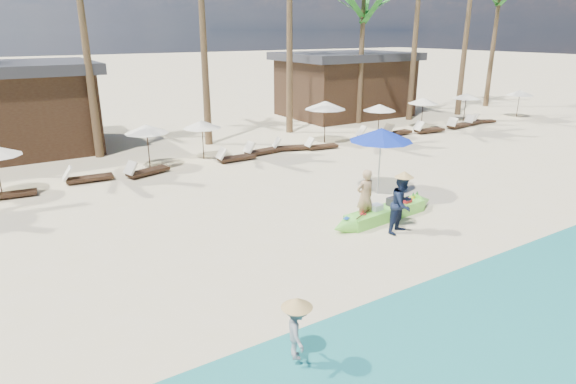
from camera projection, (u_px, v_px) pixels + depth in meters
ground at (340, 250)px, 13.24m from camera, size 240.00×240.00×0.00m
wet_sand_strip at (501, 346)px, 9.22m from camera, size 240.00×4.50×0.01m
green_canoe at (386, 212)px, 15.37m from camera, size 4.97×0.90×0.63m
tourist at (365, 196)px, 14.86m from camera, size 0.65×0.44×1.73m
vendor_green at (402, 204)px, 14.14m from camera, size 1.01×0.87×1.78m
vendor_yellow at (297, 331)px, 8.46m from camera, size 0.63×0.80×1.09m
blue_umbrella at (381, 135)px, 17.11m from camera, size 2.28×2.28×2.45m
lounger_4_left at (9, 193)px, 17.27m from camera, size 1.70×0.69×0.56m
lounger_4_right at (86, 177)px, 19.07m from camera, size 1.90×0.72×0.63m
resort_parasol_5 at (146, 129)px, 20.53m from camera, size 1.88×1.88×1.94m
lounger_5_left at (145, 171)px, 19.93m from camera, size 1.98×1.10×0.64m
resort_parasol_6 at (202, 124)px, 22.08m from camera, size 1.77×1.77×1.82m
lounger_6_left at (234, 157)px, 22.12m from camera, size 1.85×0.57×0.63m
lounger_6_right at (260, 150)px, 23.29m from camera, size 1.93×0.78×0.64m
resort_parasol_7 at (325, 105)px, 25.21m from camera, size 2.17×2.17×2.23m
lounger_7_left at (289, 147)px, 24.10m from camera, size 1.89×1.10×0.61m
lounger_7_right at (320, 146)px, 24.37m from camera, size 1.76×0.78×0.58m
resort_parasol_8 at (380, 108)px, 26.56m from camera, size 1.82×1.82×1.87m
lounger_8_left at (373, 135)px, 26.61m from camera, size 2.09×1.16×0.68m
resort_parasol_9 at (423, 101)px, 29.15m from camera, size 1.81×1.81×1.87m
lounger_9_left at (396, 132)px, 27.51m from camera, size 1.98×0.73×0.66m
lounger_9_right at (428, 129)px, 28.21m from camera, size 2.00×0.83×0.66m
resort_parasol_10 at (466, 96)px, 31.51m from camera, size 1.78×1.78×1.83m
lounger_10_left at (458, 125)px, 29.62m from camera, size 1.92×0.83×0.63m
lounger_10_right at (474, 121)px, 30.73m from camera, size 1.85×0.85×0.61m
resort_parasol_11 at (520, 93)px, 32.93m from camera, size 1.81×1.81×1.86m
lounger_11_left at (482, 120)px, 31.20m from camera, size 1.70×1.00×0.55m
palm_6 at (364, 7)px, 29.10m from camera, size 2.08×2.08×8.51m
pavilion_east at (345, 84)px, 33.63m from camera, size 8.80×6.60×4.30m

